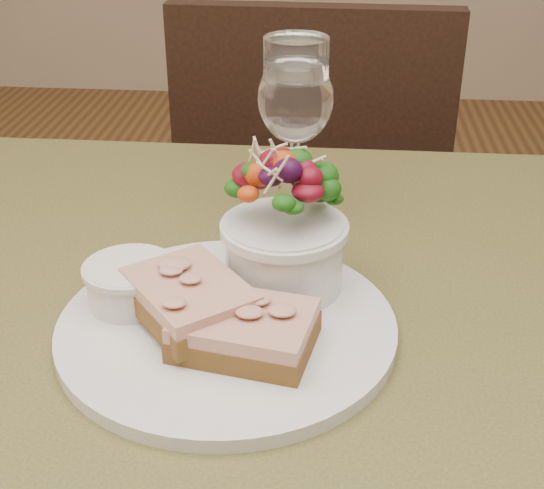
# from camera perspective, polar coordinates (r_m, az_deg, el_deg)

# --- Properties ---
(cafe_table) EXTENTS (0.80, 0.80, 0.75)m
(cafe_table) POSITION_cam_1_polar(r_m,az_deg,el_deg) (0.70, -1.46, -12.56)
(cafe_table) COLOR #443A1D
(cafe_table) RESTS_ON ground
(chair_far) EXTENTS (0.43, 0.43, 0.90)m
(chair_far) POSITION_cam_1_polar(r_m,az_deg,el_deg) (1.49, 3.03, -4.57)
(chair_far) COLOR black
(chair_far) RESTS_ON ground
(dinner_plate) EXTENTS (0.28, 0.28, 0.01)m
(dinner_plate) POSITION_cam_1_polar(r_m,az_deg,el_deg) (0.62, -3.41, -6.22)
(dinner_plate) COLOR silver
(dinner_plate) RESTS_ON cafe_table
(sandwich_front) EXTENTS (0.12, 0.10, 0.03)m
(sandwich_front) POSITION_cam_1_polar(r_m,az_deg,el_deg) (0.58, -2.09, -6.46)
(sandwich_front) COLOR #4A3013
(sandwich_front) RESTS_ON dinner_plate
(sandwich_back) EXTENTS (0.13, 0.13, 0.03)m
(sandwich_back) POSITION_cam_1_polar(r_m,az_deg,el_deg) (0.61, -6.22, -4.05)
(sandwich_back) COLOR #4A3013
(sandwich_back) RESTS_ON dinner_plate
(ramekin) EXTENTS (0.07, 0.07, 0.04)m
(ramekin) POSITION_cam_1_polar(r_m,az_deg,el_deg) (0.64, -10.66, -2.78)
(ramekin) COLOR silver
(ramekin) RESTS_ON dinner_plate
(salad_bowl) EXTENTS (0.10, 0.10, 0.13)m
(salad_bowl) POSITION_cam_1_polar(r_m,az_deg,el_deg) (0.64, 0.94, 1.49)
(salad_bowl) COLOR silver
(salad_bowl) RESTS_ON dinner_plate
(garnish) EXTENTS (0.05, 0.04, 0.02)m
(garnish) POSITION_cam_1_polar(r_m,az_deg,el_deg) (0.69, -9.34, -1.42)
(garnish) COLOR #123309
(garnish) RESTS_ON dinner_plate
(wine_glass) EXTENTS (0.08, 0.08, 0.18)m
(wine_glass) POSITION_cam_1_polar(r_m,az_deg,el_deg) (0.77, 1.78, 10.55)
(wine_glass) COLOR white
(wine_glass) RESTS_ON cafe_table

